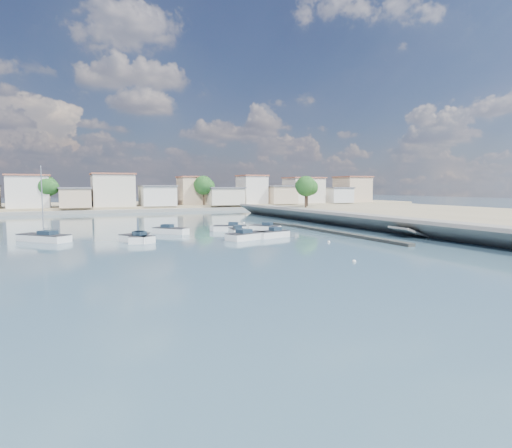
{
  "coord_description": "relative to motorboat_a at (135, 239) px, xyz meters",
  "views": [
    {
      "loc": [
        -26.54,
        -37.13,
        6.36
      ],
      "look_at": [
        -3.22,
        14.6,
        1.4
      ],
      "focal_mm": 30.0,
      "sensor_mm": 36.0,
      "label": 1
    }
  ],
  "objects": [
    {
      "name": "ground",
      "position": [
        19.12,
        26.79,
        -0.38
      ],
      "size": [
        400.0,
        400.0,
        0.0
      ],
      "primitive_type": "plane",
      "color": "#2A4154",
      "rests_on": "ground"
    },
    {
      "name": "seawall_walkway",
      "position": [
        37.62,
        -0.21,
        0.52
      ],
      "size": [
        5.0,
        90.0,
        1.8
      ],
      "primitive_type": "cube",
      "color": "slate",
      "rests_on": "ground"
    },
    {
      "name": "seawall_embankment",
      "position": [
        59.23,
        -0.21,
        0.47
      ],
      "size": [
        49.65,
        90.0,
        2.9
      ],
      "color": "slate",
      "rests_on": "ground"
    },
    {
      "name": "breakwater",
      "position": [
        26.03,
        -0.52,
        -0.21
      ],
      "size": [
        2.0,
        31.02,
        0.35
      ],
      "color": "black",
      "rests_on": "ground"
    },
    {
      "name": "far_shore_land",
      "position": [
        19.12,
        78.79,
        0.32
      ],
      "size": [
        160.0,
        40.0,
        1.4
      ],
      "primitive_type": "cube",
      "color": "gray",
      "rests_on": "ground"
    },
    {
      "name": "far_shore_quay",
      "position": [
        19.12,
        57.79,
        0.02
      ],
      "size": [
        160.0,
        2.5,
        0.8
      ],
      "primitive_type": "cube",
      "color": "slate",
      "rests_on": "ground"
    },
    {
      "name": "far_town",
      "position": [
        29.84,
        63.71,
        4.56
      ],
      "size": [
        113.01,
        12.8,
        8.35
      ],
      "color": "beige",
      "rests_on": "far_shore_land"
    },
    {
      "name": "shore_trees",
      "position": [
        27.47,
        54.91,
        5.84
      ],
      "size": [
        74.56,
        38.32,
        7.92
      ],
      "color": "#38281E",
      "rests_on": "ground"
    },
    {
      "name": "motorboat_a",
      "position": [
        0.0,
        0.0,
        0.0
      ],
      "size": [
        3.78,
        4.62,
        1.48
      ],
      "color": "white",
      "rests_on": "ground"
    },
    {
      "name": "motorboat_b",
      "position": [
        13.57,
        2.57,
        -0.0
      ],
      "size": [
        2.18,
        4.44,
        1.48
      ],
      "color": "white",
      "rests_on": "ground"
    },
    {
      "name": "motorboat_c",
      "position": [
        14.06,
        7.02,
        0.0
      ],
      "size": [
        5.21,
        3.45,
        1.48
      ],
      "color": "white",
      "rests_on": "ground"
    },
    {
      "name": "motorboat_d",
      "position": [
        16.23,
        -2.5,
        -0.0
      ],
      "size": [
        4.93,
        2.78,
        1.48
      ],
      "color": "white",
      "rests_on": "ground"
    },
    {
      "name": "motorboat_e",
      "position": [
        0.58,
        0.33,
        -0.0
      ],
      "size": [
        3.17,
        5.39,
        1.48
      ],
      "color": "white",
      "rests_on": "ground"
    },
    {
      "name": "motorboat_f",
      "position": [
        18.76,
        5.19,
        -0.0
      ],
      "size": [
        4.08,
        4.46,
        1.48
      ],
      "color": "white",
      "rests_on": "ground"
    },
    {
      "name": "motorboat_g",
      "position": [
        5.84,
        6.76,
        0.0
      ],
      "size": [
        4.66,
        4.77,
        1.48
      ],
      "color": "white",
      "rests_on": "ground"
    },
    {
      "name": "motorboat_h",
      "position": [
        13.01,
        -2.95,
        -0.0
      ],
      "size": [
        6.04,
        3.99,
        1.48
      ],
      "color": "white",
      "rests_on": "ground"
    },
    {
      "name": "sailboat",
      "position": [
        -9.88,
        5.2,
        0.03
      ],
      "size": [
        6.1,
        6.33,
        9.0
      ],
      "color": "white",
      "rests_on": "ground"
    },
    {
      "name": "mooring_buoys",
      "position": [
        20.1,
        0.57,
        -0.33
      ],
      "size": [
        12.28,
        39.53,
        0.33
      ],
      "color": "white",
      "rests_on": "ground"
    }
  ]
}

